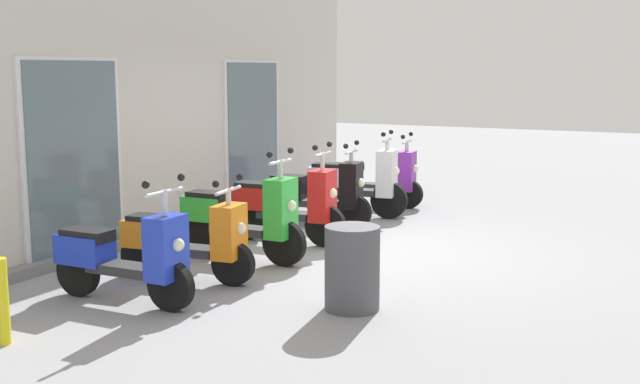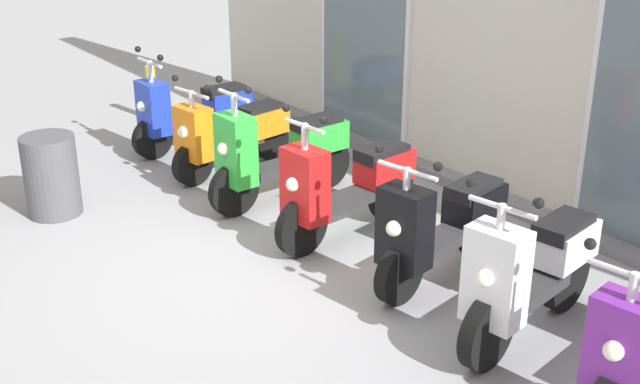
% 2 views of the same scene
% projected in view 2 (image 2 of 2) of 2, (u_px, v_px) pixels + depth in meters
% --- Properties ---
extents(ground_plane, '(40.00, 40.00, 0.00)m').
position_uv_depth(ground_plane, '(263.00, 267.00, 6.76)').
color(ground_plane, '#939399').
extents(storefront_facade, '(9.64, 0.50, 3.69)m').
position_uv_depth(storefront_facade, '(506.00, 13.00, 7.61)').
color(storefront_facade, beige).
rests_on(storefront_facade, ground_plane).
extents(scooter_blue, '(0.58, 1.56, 1.22)m').
position_uv_depth(scooter_blue, '(192.00, 111.00, 9.27)').
color(scooter_blue, black).
rests_on(scooter_blue, ground_plane).
extents(scooter_orange, '(0.61, 1.52, 1.11)m').
position_uv_depth(scooter_orange, '(232.00, 133.00, 8.60)').
color(scooter_orange, black).
rests_on(scooter_orange, ground_plane).
extents(scooter_green, '(0.54, 1.65, 1.30)m').
position_uv_depth(scooter_green, '(279.00, 152.00, 7.82)').
color(scooter_green, black).
rests_on(scooter_green, ground_plane).
extents(scooter_red, '(0.52, 1.62, 1.28)m').
position_uv_depth(scooter_red, '(346.00, 185.00, 7.09)').
color(scooter_red, black).
rests_on(scooter_red, ground_plane).
extents(scooter_black, '(0.63, 1.55, 1.20)m').
position_uv_depth(scooter_black, '(441.00, 226.00, 6.38)').
color(scooter_black, black).
rests_on(scooter_black, ground_plane).
extents(scooter_white, '(0.61, 1.59, 1.29)m').
position_uv_depth(scooter_white, '(530.00, 274.00, 5.58)').
color(scooter_white, black).
rests_on(scooter_white, ground_plane).
extents(trash_bin, '(0.50, 0.50, 0.77)m').
position_uv_depth(trash_bin, '(51.00, 176.00, 7.61)').
color(trash_bin, '#4C4C51').
rests_on(trash_bin, ground_plane).
extents(curb_bollard, '(0.12, 0.12, 0.70)m').
position_uv_depth(curb_bollard, '(152.00, 93.00, 10.33)').
color(curb_bollard, yellow).
rests_on(curb_bollard, ground_plane).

